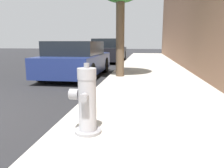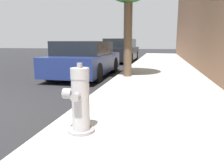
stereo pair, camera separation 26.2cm
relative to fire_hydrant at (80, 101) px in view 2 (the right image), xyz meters
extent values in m
cube|color=beige|center=(0.93, 0.12, -0.45)|extent=(2.84, 40.00, 0.13)
cylinder|color=#97979C|center=(0.01, 0.00, -0.37)|extent=(0.33, 0.33, 0.04)
cylinder|color=#B2B2B7|center=(0.01, 0.00, -0.04)|extent=(0.21, 0.21, 0.62)
cylinder|color=#B2B2B7|center=(0.01, 0.00, 0.33)|extent=(0.22, 0.22, 0.13)
cylinder|color=#97979C|center=(0.01, 0.00, 0.43)|extent=(0.06, 0.06, 0.06)
cylinder|color=#97979C|center=(0.01, -0.15, 0.08)|extent=(0.09, 0.09, 0.09)
cylinder|color=#97979C|center=(0.01, 0.15, 0.08)|extent=(0.09, 0.09, 0.09)
cylinder|color=#97979C|center=(-0.15, 0.00, 0.08)|extent=(0.11, 0.13, 0.13)
cube|color=navy|center=(-1.70, 5.07, -0.04)|extent=(1.72, 3.90, 0.61)
cube|color=black|center=(-1.70, 4.91, 0.50)|extent=(1.58, 2.14, 0.46)
cylinder|color=black|center=(-2.48, 6.27, -0.21)|extent=(0.20, 0.60, 0.60)
cylinder|color=black|center=(-0.92, 6.27, -0.21)|extent=(0.20, 0.60, 0.60)
cylinder|color=black|center=(-2.48, 3.86, -0.21)|extent=(0.20, 0.60, 0.60)
cylinder|color=black|center=(-0.92, 3.86, -0.21)|extent=(0.20, 0.60, 0.60)
cube|color=black|center=(-1.54, 11.32, 0.02)|extent=(1.79, 4.53, 0.73)
cube|color=black|center=(-1.54, 11.14, 0.65)|extent=(1.64, 2.49, 0.53)
cylinder|color=black|center=(-2.35, 12.73, -0.20)|extent=(0.20, 0.61, 0.61)
cylinder|color=black|center=(-0.73, 12.73, -0.20)|extent=(0.20, 0.61, 0.61)
cylinder|color=black|center=(-2.35, 9.92, -0.20)|extent=(0.20, 0.61, 0.61)
cylinder|color=black|center=(-0.73, 9.92, -0.20)|extent=(0.20, 0.61, 0.61)
cylinder|color=brown|center=(-0.11, 4.57, 0.94)|extent=(0.27, 0.27, 2.64)
camera|label=1|loc=(0.66, -2.42, 0.69)|focal=35.00mm
camera|label=2|loc=(0.92, -2.37, 0.69)|focal=35.00mm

